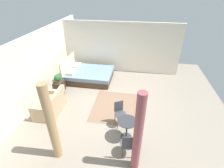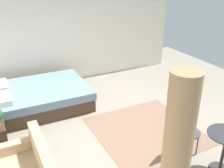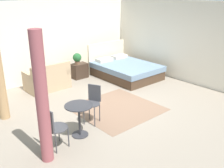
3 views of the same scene
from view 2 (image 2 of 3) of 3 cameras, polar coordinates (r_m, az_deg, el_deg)
The scene contains 5 objects.
ground_plane at distance 5.46m, azimuth 3.01°, elevation -9.54°, with size 8.90×9.09×0.02m, color gray.
wall_right at distance 7.45m, azimuth -8.16°, elevation 10.75°, with size 0.12×6.09×2.65m, color silver.
area_rug at distance 5.38m, azimuth 7.43°, elevation -10.12°, with size 2.03×1.98×0.01m, color #7F604C.
bed at distance 6.31m, azimuth -16.36°, elevation -2.71°, with size 1.72×2.25×1.10m.
cafe_chair_near_couch at distance 4.60m, azimuth 15.68°, elevation -9.26°, with size 0.52×0.52×0.90m.
Camera 2 is at (-3.93, 2.29, 3.01)m, focal length 41.54 mm.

